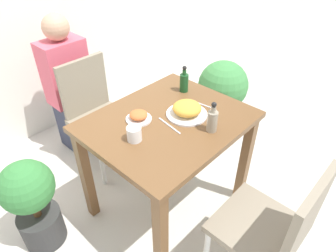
# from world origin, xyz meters

# --- Properties ---
(ground_plane) EXTENTS (16.00, 16.00, 0.00)m
(ground_plane) POSITION_xyz_m (0.00, 0.00, 0.00)
(ground_plane) COLOR beige
(dining_table) EXTENTS (0.94, 0.78, 0.77)m
(dining_table) POSITION_xyz_m (0.00, 0.00, 0.64)
(dining_table) COLOR brown
(dining_table) RESTS_ON ground_plane
(chair_near) EXTENTS (0.42, 0.42, 0.88)m
(chair_near) POSITION_xyz_m (-0.04, -0.76, 0.50)
(chair_near) COLOR gray
(chair_near) RESTS_ON ground_plane
(chair_far) EXTENTS (0.42, 0.42, 0.88)m
(chair_far) POSITION_xyz_m (-0.01, 0.77, 0.50)
(chair_far) COLOR gray
(chair_far) RESTS_ON ground_plane
(food_plate) EXTENTS (0.25, 0.25, 0.09)m
(food_plate) POSITION_xyz_m (0.11, -0.05, 0.81)
(food_plate) COLOR white
(food_plate) RESTS_ON dining_table
(side_plate) EXTENTS (0.15, 0.15, 0.06)m
(side_plate) POSITION_xyz_m (-0.12, 0.12, 0.79)
(side_plate) COLOR white
(side_plate) RESTS_ON dining_table
(drink_cup) EXTENTS (0.08, 0.08, 0.08)m
(drink_cup) POSITION_xyz_m (-0.26, 0.00, 0.81)
(drink_cup) COLOR white
(drink_cup) RESTS_ON dining_table
(sauce_bottle) EXTENTS (0.06, 0.06, 0.19)m
(sauce_bottle) POSITION_xyz_m (0.32, 0.15, 0.84)
(sauce_bottle) COLOR #194C23
(sauce_bottle) RESTS_ON dining_table
(condiment_bottle) EXTENTS (0.06, 0.06, 0.19)m
(condiment_bottle) POSITION_xyz_m (0.09, -0.25, 0.84)
(condiment_bottle) COLOR gray
(condiment_bottle) RESTS_ON dining_table
(fork_utensil) EXTENTS (0.04, 0.19, 0.00)m
(fork_utensil) POSITION_xyz_m (-0.04, -0.05, 0.77)
(fork_utensil) COLOR silver
(fork_utensil) RESTS_ON dining_table
(spoon_utensil) EXTENTS (0.03, 0.19, 0.00)m
(spoon_utensil) POSITION_xyz_m (0.26, -0.05, 0.77)
(spoon_utensil) COLOR silver
(spoon_utensil) RESTS_ON dining_table
(potted_plant_left) EXTENTS (0.32, 0.32, 0.65)m
(potted_plant_left) POSITION_xyz_m (-0.76, 0.40, 0.37)
(potted_plant_left) COLOR #333333
(potted_plant_left) RESTS_ON ground_plane
(potted_plant_right) EXTENTS (0.42, 0.42, 0.77)m
(potted_plant_right) POSITION_xyz_m (0.89, 0.20, 0.50)
(potted_plant_right) COLOR #333333
(potted_plant_right) RESTS_ON ground_plane
(person_figure) EXTENTS (0.34, 0.22, 1.17)m
(person_figure) POSITION_xyz_m (-0.02, 1.11, 0.58)
(person_figure) COLOR #2D3347
(person_figure) RESTS_ON ground_plane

